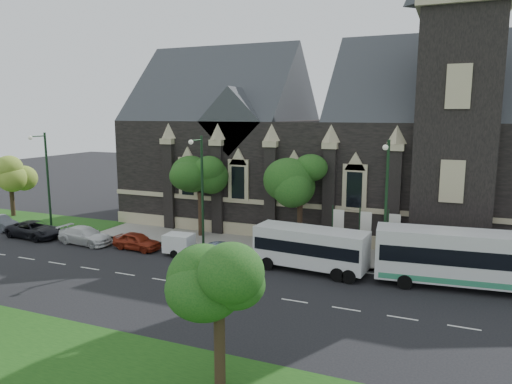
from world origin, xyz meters
The scene contains 21 objects.
ground centered at (0.00, 0.00, 0.00)m, with size 160.00×160.00×0.00m, color black.
sidewalk centered at (0.00, 9.50, 0.07)m, with size 80.00×5.00×0.15m, color gray.
museum centered at (5.12, 18.78, 8.17)m, with size 40.00×17.70×29.90m.
tree_park_east centered at (6.18, -9.32, 4.62)m, with size 3.40×3.40×6.28m.
tree_walk_right centered at (3.21, 10.71, 5.82)m, with size 4.08×4.08×7.80m.
tree_walk_left centered at (-5.80, 10.70, 5.73)m, with size 3.91×3.91×7.64m.
tree_walk_far centered at (-27.82, 10.18, 4.62)m, with size 3.40×3.40×6.28m.
street_lamp_near centered at (10.00, 7.09, 5.11)m, with size 0.36×1.88×9.00m.
street_lamp_mid centered at (-4.00, 7.09, 5.11)m, with size 0.36×1.88×9.00m.
street_lamp_far centered at (-20.00, 7.09, 5.11)m, with size 0.36×1.88×9.00m.
banner_flag_left centered at (6.29, 9.00, 2.38)m, with size 0.90×0.10×4.00m.
banner_flag_center centered at (8.29, 9.00, 2.38)m, with size 0.90×0.10×4.00m.
banner_flag_right centered at (10.29, 9.00, 2.38)m, with size 0.90×0.10×4.00m.
tour_coach centered at (15.84, 6.08, 1.94)m, with size 12.44×3.81×3.57m.
shuttle_bus centered at (5.38, 5.47, 1.71)m, with size 7.87×3.26×2.97m.
box_trailer centered at (-4.93, 5.17, 0.92)m, with size 3.09×1.82×1.62m.
sedan centered at (-1.03, 4.87, 0.67)m, with size 1.42×4.09×1.35m, color #7B90B2.
car_far_red centered at (-8.81, 5.14, 0.68)m, with size 1.62×4.02×1.37m, color maroon.
car_far_white centered at (-13.75, 4.85, 0.71)m, with size 1.98×4.88×1.42m, color silver.
car_far_black centered at (-19.27, 4.70, 0.72)m, with size 2.38×5.16×1.43m, color black.
car_far_grey centered at (-24.38, 5.51, 0.67)m, with size 1.41×4.05×1.33m, color #4A4F57.
Camera 1 is at (13.85, -24.70, 10.73)m, focal length 33.09 mm.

